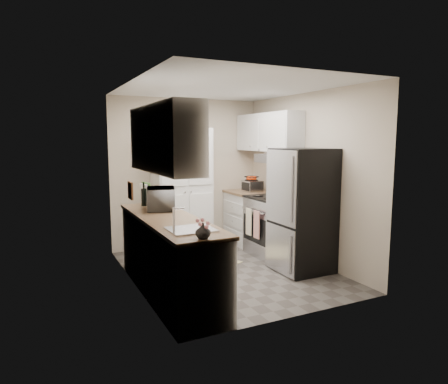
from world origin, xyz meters
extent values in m
plane|color=#56514C|center=(0.00, 0.00, 0.00)|extent=(3.20, 3.20, 0.00)
cube|color=beige|center=(0.00, 1.60, 1.25)|extent=(2.60, 0.04, 2.50)
cube|color=beige|center=(0.00, -1.60, 1.25)|extent=(2.60, 0.04, 2.50)
cube|color=beige|center=(-1.30, 0.00, 1.25)|extent=(0.04, 3.20, 2.50)
cube|color=beige|center=(1.30, 0.00, 1.25)|extent=(0.04, 3.20, 2.50)
cube|color=silver|center=(0.00, 0.00, 2.50)|extent=(2.60, 3.20, 0.04)
cube|color=silver|center=(-1.13, -0.75, 1.83)|extent=(0.33, 1.60, 0.70)
cube|color=silver|center=(1.13, 0.82, 1.89)|extent=(0.33, 1.55, 0.58)
cube|color=#99999E|center=(1.07, 0.39, 1.52)|extent=(0.45, 0.76, 0.13)
cube|color=#B7B7BC|center=(-0.99, -1.15, 0.93)|extent=(0.45, 0.40, 0.02)
cube|color=brown|center=(-1.29, 0.20, 1.18)|extent=(0.02, 0.22, 0.22)
cube|color=silver|center=(-0.20, 1.32, 1.00)|extent=(0.90, 0.55, 2.00)
cube|color=silver|center=(-0.99, -0.43, 0.44)|extent=(0.60, 2.30, 0.88)
cube|color=#846647|center=(-0.99, -0.43, 0.90)|extent=(0.63, 2.33, 0.04)
cube|color=silver|center=(0.99, 1.19, 0.44)|extent=(0.60, 0.80, 0.88)
cube|color=#846647|center=(0.99, 1.19, 0.90)|extent=(0.63, 0.83, 0.04)
cube|color=#B7B7BC|center=(0.97, 0.39, 0.45)|extent=(0.64, 0.76, 0.90)
cube|color=black|center=(0.97, 0.39, 0.92)|extent=(0.66, 0.78, 0.03)
cube|color=black|center=(1.26, 0.39, 1.02)|extent=(0.06, 0.76, 0.22)
cube|color=#DC928E|center=(0.60, 0.25, 0.55)|extent=(0.01, 0.16, 0.42)
cube|color=beige|center=(0.60, 0.49, 0.55)|extent=(0.01, 0.16, 0.42)
cube|color=#B7B7BC|center=(0.94, -0.41, 0.85)|extent=(0.70, 0.72, 1.70)
imported|color=#B9B8BD|center=(-0.91, 0.13, 1.06)|extent=(0.47, 0.59, 0.28)
cylinder|color=black|center=(-1.04, 0.50, 1.07)|extent=(0.08, 0.08, 0.30)
imported|color=silver|center=(-1.02, -1.52, 0.99)|extent=(0.18, 0.18, 0.15)
cube|color=#478133|center=(-0.95, 0.65, 1.07)|extent=(0.06, 0.24, 0.30)
cube|color=#B4B3B9|center=(1.03, 1.14, 1.02)|extent=(0.27, 0.34, 0.19)
cube|color=#C6B986|center=(0.00, 0.49, 0.01)|extent=(0.73, 0.87, 0.01)
camera|label=1|loc=(-2.40, -4.81, 1.83)|focal=32.00mm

